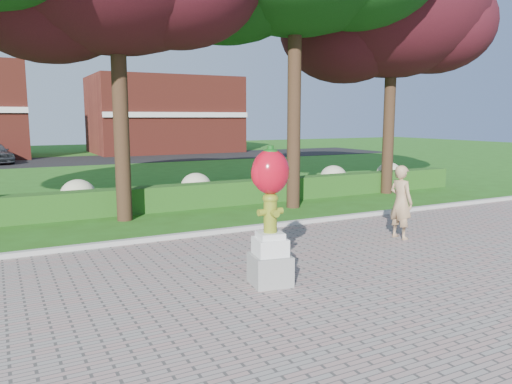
# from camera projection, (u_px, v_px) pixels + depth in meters

# --- Properties ---
(ground) EXTENTS (100.00, 100.00, 0.00)m
(ground) POSITION_uv_depth(u_px,v_px,m) (289.00, 263.00, 10.33)
(ground) COLOR #265715
(ground) RESTS_ON ground
(walkway) EXTENTS (40.00, 14.00, 0.04)m
(walkway) POSITION_uv_depth(u_px,v_px,m) (442.00, 337.00, 6.82)
(walkway) COLOR gray
(walkway) RESTS_ON ground
(curb) EXTENTS (40.00, 0.18, 0.15)m
(curb) POSITION_uv_depth(u_px,v_px,m) (229.00, 231.00, 12.95)
(curb) COLOR #ADADA5
(curb) RESTS_ON ground
(lawn_hedge) EXTENTS (24.00, 0.70, 0.80)m
(lawn_hedge) POSITION_uv_depth(u_px,v_px,m) (178.00, 197.00, 16.40)
(lawn_hedge) COLOR #1E4513
(lawn_hedge) RESTS_ON ground
(hydrangea_row) EXTENTS (20.10, 1.10, 0.99)m
(hydrangea_row) POSITION_uv_depth(u_px,v_px,m) (185.00, 188.00, 17.52)
(hydrangea_row) COLOR tan
(hydrangea_row) RESTS_ON ground
(street) EXTENTS (50.00, 8.00, 0.02)m
(street) POSITION_uv_depth(u_px,v_px,m) (80.00, 160.00, 34.86)
(street) COLOR black
(street) RESTS_ON ground
(building_right) EXTENTS (12.00, 8.00, 6.40)m
(building_right) POSITION_uv_depth(u_px,v_px,m) (164.00, 115.00, 43.31)
(building_right) COLOR maroon
(building_right) RESTS_ON ground
(tree_far_right) EXTENTS (7.88, 6.72, 10.21)m
(tree_far_right) POSITION_uv_depth(u_px,v_px,m) (390.00, 12.00, 18.91)
(tree_far_right) COLOR black
(tree_far_right) RESTS_ON ground
(hydrant_sculpture) EXTENTS (0.77, 0.77, 2.47)m
(hydrant_sculpture) POSITION_uv_depth(u_px,v_px,m) (270.00, 212.00, 8.74)
(hydrant_sculpture) COLOR gray
(hydrant_sculpture) RESTS_ON walkway
(woman) EXTENTS (0.49, 0.69, 1.81)m
(woman) POSITION_uv_depth(u_px,v_px,m) (401.00, 202.00, 12.20)
(woman) COLOR tan
(woman) RESTS_ON walkway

